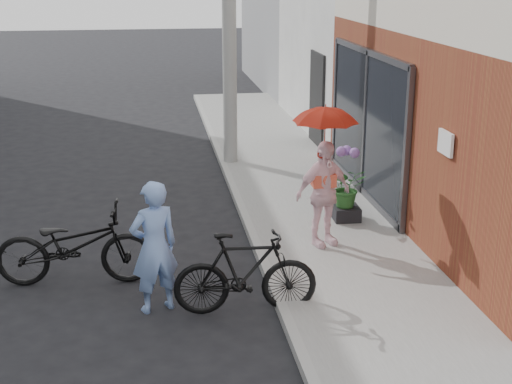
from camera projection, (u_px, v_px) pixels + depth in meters
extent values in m
plane|color=black|center=(200.00, 298.00, 8.87)|extent=(80.00, 80.00, 0.00)
cube|color=gray|center=(325.00, 229.00, 11.04)|extent=(2.20, 24.00, 0.12)
cube|color=#9E9E99|center=(251.00, 233.00, 10.87)|extent=(0.12, 24.00, 0.12)
cube|color=black|center=(366.00, 124.00, 12.21)|extent=(0.06, 3.80, 2.40)
cube|color=white|center=(446.00, 143.00, 8.96)|extent=(0.04, 0.40, 0.30)
imported|color=#7C9EDD|center=(154.00, 247.00, 8.33)|extent=(0.69, 0.57, 1.61)
imported|color=black|center=(75.00, 245.00, 9.12)|extent=(2.05, 0.82, 1.05)
imported|color=black|center=(245.00, 273.00, 8.35)|extent=(1.72, 0.57, 1.02)
imported|color=#F9D1DA|center=(323.00, 194.00, 10.03)|extent=(0.97, 0.68, 1.53)
imported|color=red|center=(326.00, 114.00, 9.68)|extent=(0.86, 0.86, 0.76)
cube|color=black|center=(346.00, 213.00, 11.23)|extent=(0.42, 0.42, 0.21)
imported|color=#265A24|center=(347.00, 187.00, 11.10)|extent=(0.57, 0.49, 0.63)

